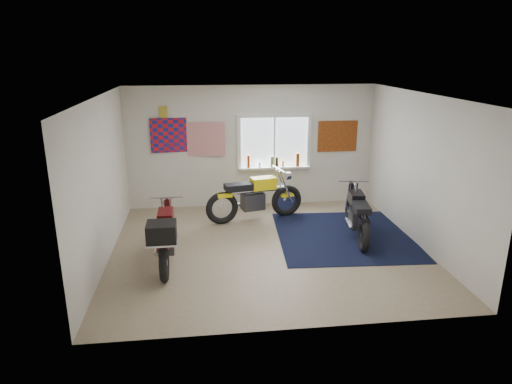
{
  "coord_description": "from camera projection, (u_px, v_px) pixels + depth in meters",
  "views": [
    {
      "loc": [
        -1.12,
        -7.43,
        3.38
      ],
      "look_at": [
        -0.16,
        0.4,
        0.95
      ],
      "focal_mm": 32.0,
      "sensor_mm": 36.0,
      "label": 1
    }
  ],
  "objects": [
    {
      "name": "room_shell",
      "position": [
        268.0,
        159.0,
        7.69
      ],
      "size": [
        5.5,
        5.5,
        5.5
      ],
      "color": "white",
      "rests_on": "ground"
    },
    {
      "name": "yellow_triumph",
      "position": [
        255.0,
        198.0,
        9.46
      ],
      "size": [
        2.09,
        0.74,
        1.07
      ],
      "rotation": [
        0.0,
        0.0,
        0.23
      ],
      "color": "black",
      "rests_on": "ground"
    },
    {
      "name": "ground",
      "position": [
        268.0,
        248.0,
        8.18
      ],
      "size": [
        5.5,
        5.5,
        0.0
      ],
      "primitive_type": "plane",
      "color": "#9E896B",
      "rests_on": "ground"
    },
    {
      "name": "black_chrome_bike",
      "position": [
        357.0,
        215.0,
        8.58
      ],
      "size": [
        0.59,
        1.92,
        0.99
      ],
      "rotation": [
        0.0,
        0.0,
        1.43
      ],
      "color": "black",
      "rests_on": "navy_rug"
    },
    {
      "name": "maroon_tourer",
      "position": [
        165.0,
        237.0,
        7.37
      ],
      "size": [
        0.59,
        1.96,
        1.0
      ],
      "rotation": [
        0.0,
        0.0,
        1.58
      ],
      "color": "black",
      "rests_on": "ground"
    },
    {
      "name": "window_assembly",
      "position": [
        274.0,
        146.0,
        10.17
      ],
      "size": [
        1.66,
        0.17,
        1.26
      ],
      "color": "white",
      "rests_on": "room_shell"
    },
    {
      "name": "oil_bottles",
      "position": [
        277.0,
        161.0,
        10.22
      ],
      "size": [
        1.19,
        0.09,
        0.3
      ],
      "color": "maroon",
      "rests_on": "window_assembly"
    },
    {
      "name": "flag_display",
      "position": [
        163.0,
        112.0,
        9.68
      ],
      "size": [
        1.6,
        0.1,
        1.17
      ],
      "color": "red",
      "rests_on": "room_shell"
    },
    {
      "name": "triumph_poster",
      "position": [
        338.0,
        136.0,
        10.3
      ],
      "size": [
        0.9,
        0.03,
        0.7
      ],
      "primitive_type": "cube",
      "color": "#A54C14",
      "rests_on": "room_shell"
    },
    {
      "name": "navy_rug",
      "position": [
        344.0,
        236.0,
        8.73
      ],
      "size": [
        2.65,
        2.74,
        0.01
      ],
      "primitive_type": "cube",
      "rotation": [
        0.0,
        0.0,
        -0.06
      ],
      "color": "black",
      "rests_on": "ground"
    }
  ]
}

